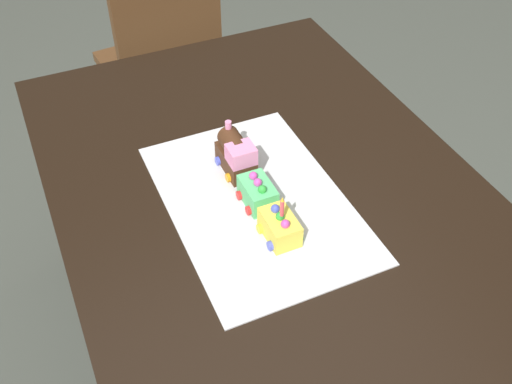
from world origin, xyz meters
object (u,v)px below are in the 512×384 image
at_px(chair, 163,66).
at_px(cake_car_tanker_mint_green, 258,193).
at_px(cake_car_flatbed_lemon, 280,227).
at_px(dining_table, 264,211).
at_px(cake_locomotive, 236,154).
at_px(birthday_candle, 282,207).

distance_m(chair, cake_car_tanker_mint_green, 1.14).
distance_m(chair, cake_car_flatbed_lemon, 1.26).
height_order(dining_table, cake_car_flatbed_lemon, cake_car_flatbed_lemon).
relative_size(dining_table, cake_car_tanker_mint_green, 14.00).
height_order(cake_locomotive, birthday_candle, birthday_candle).
xyz_separation_m(dining_table, cake_car_tanker_mint_green, (0.07, -0.05, 0.14)).
height_order(chair, cake_car_flatbed_lemon, chair).
relative_size(dining_table, chair, 1.63).
xyz_separation_m(chair, cake_locomotive, (0.97, -0.09, 0.32)).
bearing_deg(dining_table, cake_car_tanker_mint_green, -35.22).
distance_m(dining_table, cake_car_flatbed_lemon, 0.24).
height_order(cake_locomotive, cake_car_tanker_mint_green, cake_locomotive).
xyz_separation_m(dining_table, chair, (-1.03, 0.04, -0.16)).
relative_size(dining_table, cake_locomotive, 10.00).
height_order(chair, birthday_candle, birthday_candle).
xyz_separation_m(chair, cake_car_flatbed_lemon, (1.22, -0.09, 0.30)).
relative_size(dining_table, cake_car_flatbed_lemon, 14.00).
xyz_separation_m(dining_table, birthday_candle, (0.19, -0.05, 0.21)).
height_order(dining_table, cake_locomotive, cake_locomotive).
distance_m(chair, cake_locomotive, 1.02).
distance_m(cake_locomotive, cake_car_flatbed_lemon, 0.25).
bearing_deg(cake_locomotive, cake_car_tanker_mint_green, -0.00).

